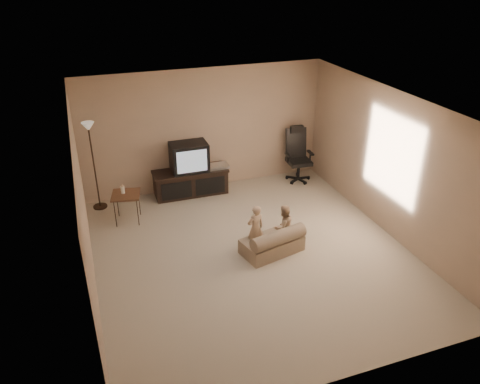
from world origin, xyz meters
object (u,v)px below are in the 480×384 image
object	(u,v)px
child_sofa	(274,243)
toddler_left	(255,228)
side_table	(126,195)
floor_lamp	(91,147)
tv_stand	(190,173)
toddler_right	(283,227)
office_chair	(298,161)

from	to	relation	value
child_sofa	toddler_left	xyz separation A→B (m)	(-0.25, 0.19, 0.22)
toddler_left	side_table	bearing A→B (deg)	-51.23
floor_lamp	tv_stand	bearing A→B (deg)	-0.30
floor_lamp	toddler_right	xyz separation A→B (m)	(2.80, -2.47, -0.87)
toddler_left	toddler_right	bearing A→B (deg)	163.14
child_sofa	toddler_left	bearing A→B (deg)	129.48
tv_stand	floor_lamp	world-z (taller)	floor_lamp
office_chair	child_sofa	size ratio (longest dim) A/B	1.09
tv_stand	side_table	world-z (taller)	tv_stand
child_sofa	toddler_left	distance (m)	0.38
tv_stand	office_chair	distance (m)	2.36
office_chair	floor_lamp	bearing A→B (deg)	-177.46
toddler_left	toddler_right	distance (m)	0.48
side_table	child_sofa	distance (m)	2.85
floor_lamp	toddler_right	bearing A→B (deg)	-41.45
office_chair	floor_lamp	size ratio (longest dim) A/B	0.68
floor_lamp	toddler_left	world-z (taller)	floor_lamp
child_sofa	side_table	bearing A→B (deg)	125.34
toddler_right	office_chair	bearing A→B (deg)	-133.13
floor_lamp	child_sofa	bearing A→B (deg)	-45.25
tv_stand	side_table	size ratio (longest dim) A/B	2.06
tv_stand	office_chair	size ratio (longest dim) A/B	1.31
tv_stand	toddler_left	size ratio (longest dim) A/B	1.86
office_chair	toddler_left	world-z (taller)	office_chair
toddler_left	floor_lamp	bearing A→B (deg)	-55.03
tv_stand	child_sofa	bearing A→B (deg)	-73.31
floor_lamp	toddler_left	xyz separation A→B (m)	(2.32, -2.40, -0.85)
tv_stand	child_sofa	size ratio (longest dim) A/B	1.42
floor_lamp	toddler_left	size ratio (longest dim) A/B	2.08
tv_stand	toddler_right	bearing A→B (deg)	-67.90
tv_stand	floor_lamp	xyz separation A→B (m)	(-1.83, 0.01, 0.81)
office_chair	side_table	bearing A→B (deg)	-166.83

